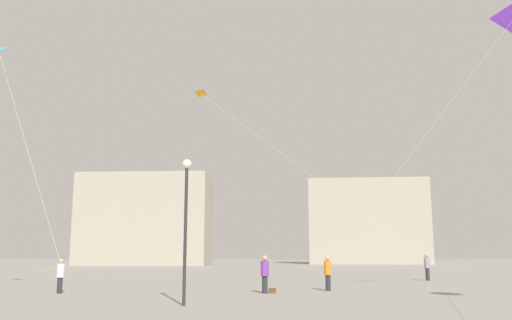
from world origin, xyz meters
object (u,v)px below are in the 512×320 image
Objects in this scene: kite_violet_delta at (511,23)px; building_left_hall at (145,220)px; person_in_purple at (265,272)px; person_in_orange at (328,272)px; kite_amber_delta at (213,102)px; building_centre_hall at (367,222)px; person_in_grey at (427,266)px; lamppost_east at (186,207)px; handbag_beside_flyer at (272,291)px; person_in_white at (60,274)px.

kite_violet_delta is 0.57× the size of building_left_hall.
person_in_orange is (3.15, 1.77, -0.02)m from person_in_purple.
building_centre_hall is (21.28, 48.94, -7.28)m from kite_amber_delta.
person_in_grey is 53.90m from building_left_hall.
person_in_grey is at bearing -19.58° from kite_amber_delta.
lamppost_east is at bearing -75.12° from building_left_hall.
handbag_beside_flyer is at bearing 165.89° from kite_violet_delta.
handbag_beside_flyer is (9.99, 0.45, -0.76)m from person_in_white.
lamppost_east is (-5.98, -7.78, 2.61)m from person_in_orange.
kite_amber_delta is at bearing 105.92° from handbag_beside_flyer.
person_in_white is at bearing -95.73° from person_in_purple.
building_left_hall is 0.98× the size of building_centre_hall.
building_centre_hall reaches higher than person_in_white.
kite_amber_delta is 1.50× the size of kite_violet_delta.
person_in_white is at bearing -74.51° from person_in_grey.
building_centre_hall is (36.00, 10.35, 0.19)m from building_left_hall.
person_in_purple is at bearing 166.79° from kite_violet_delta.
person_in_orange is at bearing 52.44° from lamppost_east.
person_in_white is at bearing 173.74° from kite_violet_delta.
building_left_hall is (-19.32, 56.07, 5.98)m from person_in_purple.
person_in_purple is 5.48× the size of handbag_beside_flyer.
building_centre_hall is at bearing 158.88° from person_in_grey.
kite_violet_delta is at bearing -14.11° from handbag_beside_flyer.
kite_violet_delta is at bearing 68.99° from person_in_purple.
building_centre_hall is 75.10m from lamppost_east.
person_in_white is 23.83m from kite_violet_delta.
kite_violet_delta is (20.88, -2.29, 11.27)m from person_in_white.
handbag_beside_flyer is (3.18, 6.11, -3.43)m from lamppost_east.
person_in_purple is at bearing -104.09° from building_centre_hall.
person_in_orange is 5.35× the size of handbag_beside_flyer.
person_in_purple reaches higher than person_in_white.
person_in_purple is 1.03× the size of person_in_orange.
lamppost_east is at bearing 103.18° from person_in_orange.
person_in_purple is at bearing 64.80° from lamppost_east.
building_centre_hall is 68.66m from handbag_beside_flyer.
person_in_orange is at bearing -63.71° from kite_amber_delta.
person_in_orange is at bearing -101.81° from building_centre_hall.
kite_violet_delta is at bearing -94.51° from building_centre_hall.
kite_violet_delta reaches higher than lamppost_east.
person_in_orange is at bearing 151.41° from kite_violet_delta.
person_in_grey is 18.33m from kite_violet_delta.
kite_amber_delta is 23.04m from handbag_beside_flyer.
kite_amber_delta is (-4.61, 17.47, 13.45)m from person_in_purple.
person_in_grey is 0.09× the size of building_left_hall.
kite_amber_delta reaches higher than lamppost_east.
kite_violet_delta is at bearing -166.76° from person_in_white.
kite_amber_delta is 41.98m from building_left_hall.
person_in_grey is 0.34× the size of lamppost_east.
lamppost_east is (1.78, -23.49, -10.86)m from kite_amber_delta.
kite_violet_delta is 0.56× the size of building_centre_hall.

